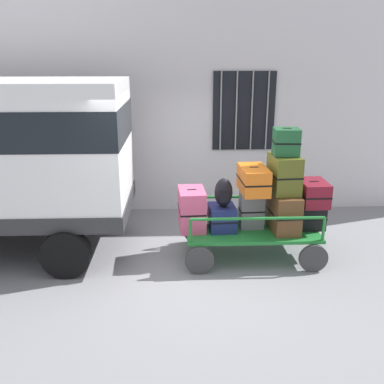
{
  "coord_description": "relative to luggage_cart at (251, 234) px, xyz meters",
  "views": [
    {
      "loc": [
        -0.15,
        -5.95,
        3.06
      ],
      "look_at": [
        0.08,
        0.19,
        1.07
      ],
      "focal_mm": 40.2,
      "sensor_mm": 36.0,
      "label": 1
    }
  ],
  "objects": [
    {
      "name": "luggage_cart",
      "position": [
        0.0,
        0.0,
        0.0
      ],
      "size": [
        2.09,
        1.16,
        0.47
      ],
      "color": "#1E722D",
      "rests_on": "ground"
    },
    {
      "name": "cart_railing",
      "position": [
        -0.0,
        0.0,
        0.4
      ],
      "size": [
        1.97,
        1.03,
        0.37
      ],
      "color": "#1E722D",
      "rests_on": "luggage_cart"
    },
    {
      "name": "suitcase_midright_top",
      "position": [
        0.46,
        0.01,
        1.45
      ],
      "size": [
        0.4,
        0.38,
        0.4
      ],
      "color": "#194C28",
      "rests_on": "suitcase_midright_middle"
    },
    {
      "name": "backpack",
      "position": [
        -0.45,
        -0.05,
        0.69
      ],
      "size": [
        0.27,
        0.22,
        0.44
      ],
      "color": "black",
      "rests_on": "suitcase_midleft_bottom"
    },
    {
      "name": "building_wall",
      "position": [
        -1.0,
        2.35,
        2.12
      ],
      "size": [
        12.0,
        0.38,
        5.0
      ],
      "color": "silver",
      "rests_on": "ground"
    },
    {
      "name": "suitcase_right_bottom",
      "position": [
        0.92,
        -0.01,
        0.28
      ],
      "size": [
        0.4,
        0.37,
        0.39
      ],
      "color": "black",
      "rests_on": "luggage_cart"
    },
    {
      "name": "suitcase_center_bottom",
      "position": [
        -0.0,
        0.03,
        0.39
      ],
      "size": [
        0.38,
        0.28,
        0.59
      ],
      "color": "slate",
      "rests_on": "luggage_cart"
    },
    {
      "name": "suitcase_midleft_bottom",
      "position": [
        -0.46,
        -0.02,
        0.28
      ],
      "size": [
        0.43,
        0.5,
        0.38
      ],
      "color": "navy",
      "rests_on": "luggage_cart"
    },
    {
      "name": "ground_plane",
      "position": [
        -1.0,
        -0.19,
        -0.38
      ],
      "size": [
        40.0,
        40.0,
        0.0
      ],
      "primitive_type": "plane",
      "color": "gray"
    },
    {
      "name": "suitcase_midright_bottom",
      "position": [
        0.46,
        0.03,
        0.38
      ],
      "size": [
        0.45,
        0.93,
        0.59
      ],
      "color": "brown",
      "rests_on": "luggage_cart"
    },
    {
      "name": "suitcase_midright_middle",
      "position": [
        0.46,
        -0.0,
        0.96
      ],
      "size": [
        0.44,
        0.63,
        0.57
      ],
      "color": "#4C5119",
      "rests_on": "suitcase_midright_bottom"
    },
    {
      "name": "suitcase_left_bottom",
      "position": [
        -0.92,
        0.04,
        0.41
      ],
      "size": [
        0.43,
        0.63,
        0.63
      ],
      "color": "#CC4C72",
      "rests_on": "luggage_cart"
    },
    {
      "name": "suitcase_center_middle",
      "position": [
        -0.0,
        -0.01,
        0.88
      ],
      "size": [
        0.43,
        0.71,
        0.39
      ],
      "color": "orange",
      "rests_on": "suitcase_center_bottom"
    },
    {
      "name": "suitcase_right_middle",
      "position": [
        0.92,
        -0.01,
        0.66
      ],
      "size": [
        0.4,
        0.59,
        0.37
      ],
      "color": "maroon",
      "rests_on": "suitcase_right_bottom"
    }
  ]
}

